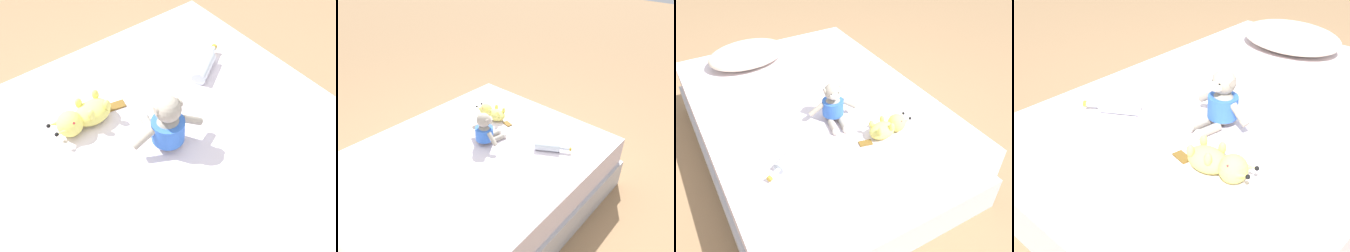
# 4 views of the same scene
# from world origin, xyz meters

# --- Properties ---
(ground_plane) EXTENTS (16.00, 16.00, 0.00)m
(ground_plane) POSITION_xyz_m (0.00, 0.00, 0.00)
(ground_plane) COLOR #93704C
(bed) EXTENTS (1.40, 1.92, 0.43)m
(bed) POSITION_xyz_m (0.00, 0.00, 0.21)
(bed) COLOR #B2B2B7
(bed) RESTS_ON ground_plane
(pillow) EXTENTS (0.59, 0.42, 0.15)m
(pillow) POSITION_xyz_m (-0.20, 0.66, 0.51)
(pillow) COLOR beige
(pillow) RESTS_ON bed
(plush_monkey) EXTENTS (0.29, 0.24, 0.24)m
(plush_monkey) POSITION_xyz_m (0.02, -0.25, 0.53)
(plush_monkey) COLOR #9E9384
(plush_monkey) RESTS_ON bed
(plush_yellow_creature) EXTENTS (0.33, 0.12, 0.10)m
(plush_yellow_creature) POSITION_xyz_m (0.22, -0.51, 0.48)
(plush_yellow_creature) COLOR #EAE066
(plush_yellow_creature) RESTS_ON bed
(glass_bottle) EXTENTS (0.23, 0.16, 0.06)m
(glass_bottle) POSITION_xyz_m (-0.35, -0.46, 0.46)
(glass_bottle) COLOR silver
(glass_bottle) RESTS_ON bed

